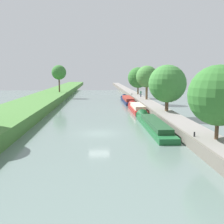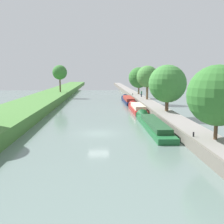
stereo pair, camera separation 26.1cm
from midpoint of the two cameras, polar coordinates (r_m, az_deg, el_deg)
ground_plane at (r=32.44m, az=-3.00°, el=-4.54°), size 160.00×160.00×0.00m
right_towpath at (r=33.93m, az=14.85°, el=-3.26°), size 3.11×260.00×1.13m
stone_quay at (r=33.45m, az=12.10°, el=-3.28°), size 0.25×260.00×1.18m
narrowboat_green at (r=36.08m, az=8.29°, el=-2.47°), size 2.17×17.19×2.06m
narrowboat_red at (r=51.37m, az=5.06°, el=0.87°), size 2.19×12.24×2.10m
narrowboat_navy at (r=66.58m, az=3.13°, el=2.59°), size 2.18×15.82×2.14m
tree_rightbank_near at (r=26.14m, az=21.30°, el=3.28°), size 5.51×5.51×6.80m
tree_rightbank_midnear at (r=43.63m, az=11.42°, el=5.86°), size 5.94×5.94×7.31m
tree_rightbank_midfar at (r=62.04m, az=7.24°, el=7.40°), size 4.92×4.92×7.63m
tree_rightbank_far at (r=76.99m, az=5.43°, el=7.22°), size 5.80×5.80×7.55m
tree_leftbank_upstream at (r=78.78m, az=-11.22°, el=8.18°), size 4.12×4.12×7.63m
person_walking at (r=68.28m, az=5.98°, el=3.91°), size 0.34×0.34×1.66m
mooring_bollard_near at (r=27.10m, az=16.72°, el=-4.51°), size 0.16×0.16×0.45m
mooring_bollard_far at (r=74.05m, az=4.11°, el=3.77°), size 0.16×0.16×0.45m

